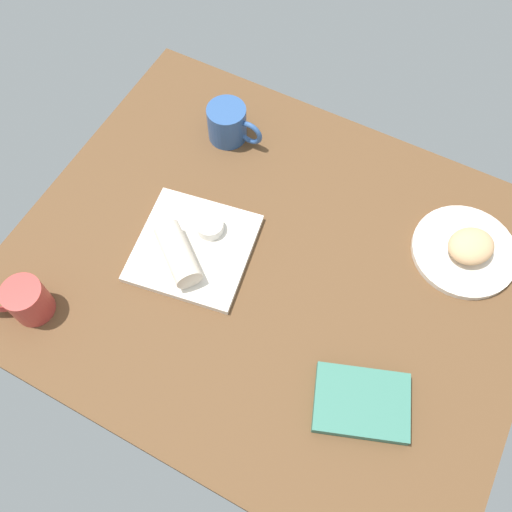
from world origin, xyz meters
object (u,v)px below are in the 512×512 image
(book_stack, at_px, (362,403))
(coffee_mug, at_px, (26,301))
(second_mug, at_px, (228,123))
(sauce_cup, at_px, (210,226))
(scone_pastry, at_px, (471,246))
(square_plate, at_px, (194,248))
(round_plate, at_px, (464,251))
(breakfast_wrap, at_px, (178,254))

(book_stack, distance_m, coffee_mug, 0.69)
(second_mug, bearing_deg, coffee_mug, -103.02)
(book_stack, xyz_separation_m, coffee_mug, (-0.67, -0.14, 0.03))
(sauce_cup, bearing_deg, coffee_mug, -125.34)
(book_stack, distance_m, second_mug, 0.70)
(book_stack, bearing_deg, second_mug, 140.04)
(book_stack, bearing_deg, scone_pastry, 79.41)
(second_mug, bearing_deg, sauce_cup, -69.36)
(square_plate, height_order, book_stack, book_stack)
(square_plate, bearing_deg, round_plate, 27.13)
(round_plate, xyz_separation_m, square_plate, (-0.52, -0.27, 0.00))
(scone_pastry, distance_m, book_stack, 0.41)
(round_plate, relative_size, book_stack, 1.06)
(scone_pastry, height_order, book_stack, scone_pastry)
(sauce_cup, distance_m, book_stack, 0.48)
(round_plate, xyz_separation_m, sauce_cup, (-0.51, -0.21, 0.02))
(book_stack, relative_size, coffee_mug, 1.82)
(round_plate, xyz_separation_m, second_mug, (-0.61, 0.04, 0.04))
(breakfast_wrap, height_order, coffee_mug, coffee_mug)
(square_plate, xyz_separation_m, book_stack, (0.45, -0.14, 0.00))
(square_plate, height_order, sauce_cup, sauce_cup)
(breakfast_wrap, relative_size, second_mug, 0.98)
(square_plate, relative_size, breakfast_wrap, 1.74)
(coffee_mug, bearing_deg, sauce_cup, 54.66)
(second_mug, bearing_deg, breakfast_wrap, -77.76)
(round_plate, distance_m, sauce_cup, 0.55)
(book_stack, bearing_deg, square_plate, 162.89)
(sauce_cup, bearing_deg, round_plate, 22.76)
(book_stack, bearing_deg, sauce_cup, 156.41)
(scone_pastry, relative_size, sauce_cup, 1.67)
(scone_pastry, relative_size, square_plate, 0.41)
(sauce_cup, height_order, breakfast_wrap, breakfast_wrap)
(breakfast_wrap, bearing_deg, square_plate, 25.79)
(square_plate, relative_size, sauce_cup, 4.05)
(round_plate, height_order, breakfast_wrap, breakfast_wrap)
(scone_pastry, height_order, square_plate, scone_pastry)
(breakfast_wrap, xyz_separation_m, book_stack, (0.46, -0.10, -0.03))
(square_plate, bearing_deg, book_stack, -17.11)
(scone_pastry, xyz_separation_m, sauce_cup, (-0.52, -0.21, -0.01))
(round_plate, height_order, second_mug, second_mug)
(square_plate, xyz_separation_m, second_mug, (-0.09, 0.31, 0.04))
(scone_pastry, xyz_separation_m, second_mug, (-0.61, 0.05, 0.01))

